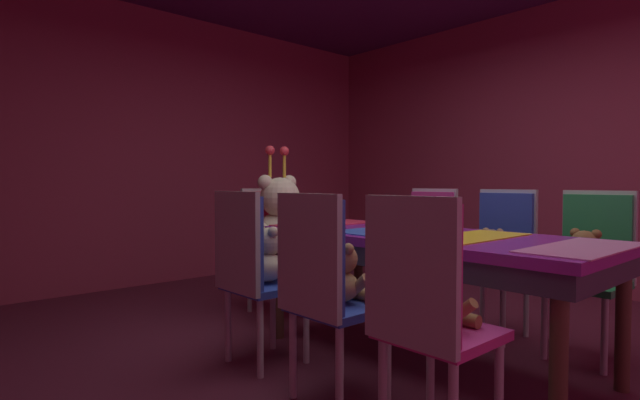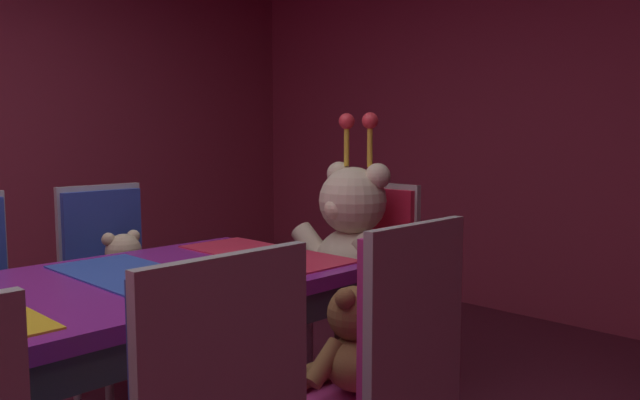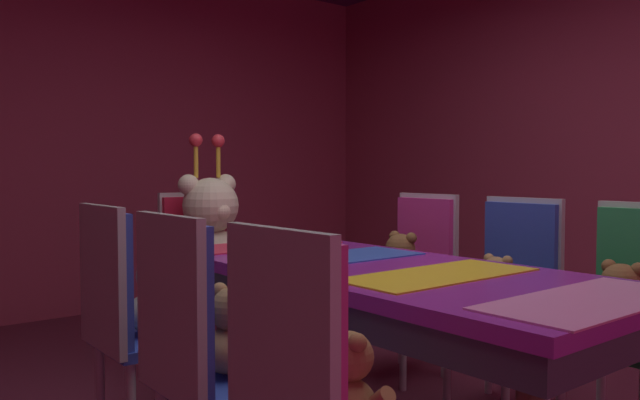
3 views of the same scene
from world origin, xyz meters
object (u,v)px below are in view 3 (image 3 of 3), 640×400
(teddy_right_1, at_px, (495,288))
(teddy_left_2, at_px, (158,300))
(teddy_left_1, at_px, (234,336))
(teddy_right_0, at_px, (620,307))
(throne_chair, at_px, (198,259))
(teddy_left_0, at_px, (350,386))
(banquet_table, at_px, (384,288))
(chair_right_1, at_px, (513,280))
(chair_right_2, at_px, (418,264))
(chair_left_2, at_px, (123,305))
(chair_left_1, at_px, (193,339))
(chair_left_0, at_px, (305,388))
(teddy_right_2, at_px, (400,267))
(king_teddy_bear, at_px, (212,238))
(chair_right_0, at_px, (637,300))

(teddy_right_1, bearing_deg, teddy_left_2, -24.56)
(teddy_left_1, distance_m, teddy_left_2, 0.62)
(teddy_right_0, height_order, throne_chair, throne_chair)
(teddy_left_0, xyz_separation_m, teddy_right_0, (1.37, -0.03, 0.02))
(banquet_table, bearing_deg, teddy_left_1, -177.91)
(teddy_right_0, xyz_separation_m, chair_right_1, (0.16, 0.58, 0.01))
(chair_right_2, distance_m, throne_chair, 1.28)
(teddy_left_1, xyz_separation_m, teddy_left_2, (0.02, 0.62, 0.01))
(teddy_left_0, relative_size, chair_left_2, 0.28)
(chair_left_1, bearing_deg, teddy_left_1, 0.00)
(teddy_left_0, relative_size, chair_right_1, 0.28)
(chair_left_0, bearing_deg, teddy_left_0, -0.00)
(teddy_right_1, xyz_separation_m, teddy_right_2, (0.01, 0.62, 0.02))
(teddy_left_1, bearing_deg, teddy_left_0, -89.51)
(teddy_right_2, height_order, king_teddy_bear, king_teddy_bear)
(teddy_left_1, bearing_deg, banquet_table, 2.09)
(teddy_left_2, distance_m, teddy_right_2, 1.37)
(teddy_left_2, height_order, teddy_right_2, same)
(teddy_right_2, bearing_deg, teddy_right_1, 88.96)
(chair_left_2, bearing_deg, teddy_right_0, -38.81)
(teddy_left_2, xyz_separation_m, throne_chair, (0.68, 0.95, -0.00))
(teddy_right_1, bearing_deg, throne_chair, -66.37)
(chair_right_0, distance_m, king_teddy_bear, 2.15)
(chair_left_0, bearing_deg, chair_right_0, -0.91)
(banquet_table, xyz_separation_m, teddy_right_0, (0.67, -0.61, -0.06))
(chair_right_2, bearing_deg, banquet_table, 34.83)
(king_teddy_bear, bearing_deg, chair_left_1, -30.99)
(teddy_left_2, bearing_deg, chair_left_2, -180.00)
(banquet_table, distance_m, teddy_left_1, 0.70)
(chair_left_2, bearing_deg, throne_chair, 49.10)
(teddy_left_1, xyz_separation_m, king_teddy_bear, (0.70, 1.40, 0.15))
(chair_left_0, height_order, chair_left_2, same)
(banquet_table, height_order, chair_right_2, chair_right_2)
(chair_right_0, relative_size, teddy_right_0, 3.04)
(chair_right_0, bearing_deg, king_teddy_bear, -67.57)
(throne_chair, bearing_deg, chair_right_2, 41.51)
(chair_left_2, height_order, chair_right_0, same)
(teddy_right_1, distance_m, king_teddy_bear, 1.57)
(teddy_right_0, distance_m, chair_right_1, 0.60)
(chair_right_1, xyz_separation_m, teddy_right_2, (-0.13, 0.62, 0.00))
(banquet_table, xyz_separation_m, teddy_left_2, (-0.68, 0.59, -0.05))
(chair_right_0, relative_size, king_teddy_bear, 1.14)
(chair_right_1, xyz_separation_m, chair_right_2, (0.02, 0.62, 0.00))
(teddy_right_2, bearing_deg, throne_chair, -53.81)
(teddy_left_2, height_order, king_teddy_bear, king_teddy_bear)
(teddy_left_1, bearing_deg, teddy_right_2, 23.73)
(chair_right_0, xyz_separation_m, teddy_right_2, (-0.12, 1.20, 0.00))
(king_teddy_bear, bearing_deg, chair_left_2, -46.46)
(teddy_left_0, distance_m, king_teddy_bear, 2.08)
(chair_left_2, relative_size, chair_right_0, 1.00)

